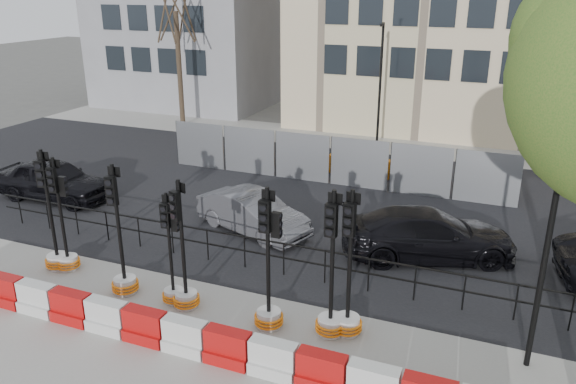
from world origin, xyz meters
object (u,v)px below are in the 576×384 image
at_px(traffic_signal_d, 172,278).
at_px(car_a, 54,180).
at_px(traffic_signal_h, 348,306).
at_px(car_c, 428,234).
at_px(traffic_signal_a, 55,245).
at_px(lamp_post_near, 551,227).

height_order(traffic_signal_d, car_a, traffic_signal_d).
distance_m(traffic_signal_h, car_c, 4.80).
bearing_deg(car_c, traffic_signal_a, 95.45).
xyz_separation_m(traffic_signal_a, traffic_signal_d, (4.07, -0.32, -0.02)).
height_order(traffic_signal_a, traffic_signal_d, traffic_signal_a).
relative_size(lamp_post_near, car_c, 1.10).
bearing_deg(car_a, car_c, -89.48).
bearing_deg(lamp_post_near, car_c, 122.46).
relative_size(traffic_signal_h, car_a, 0.79).
xyz_separation_m(traffic_signal_h, car_c, (1.10, 4.68, -0.00)).
relative_size(traffic_signal_d, car_c, 0.55).
relative_size(lamp_post_near, car_a, 1.33).
xyz_separation_m(car_a, car_c, (13.74, 0.39, -0.03)).
relative_size(traffic_signal_a, car_a, 0.78).
xyz_separation_m(traffic_signal_a, traffic_signal_h, (8.54, 0.03, 0.00)).
bearing_deg(lamp_post_near, car_a, 166.40).
relative_size(traffic_signal_a, traffic_signal_h, 0.99).
bearing_deg(car_c, car_a, 71.08).
relative_size(traffic_signal_a, traffic_signal_d, 1.19).
height_order(lamp_post_near, car_c, lamp_post_near).
distance_m(traffic_signal_a, traffic_signal_h, 8.54).
distance_m(traffic_signal_d, car_a, 9.40).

